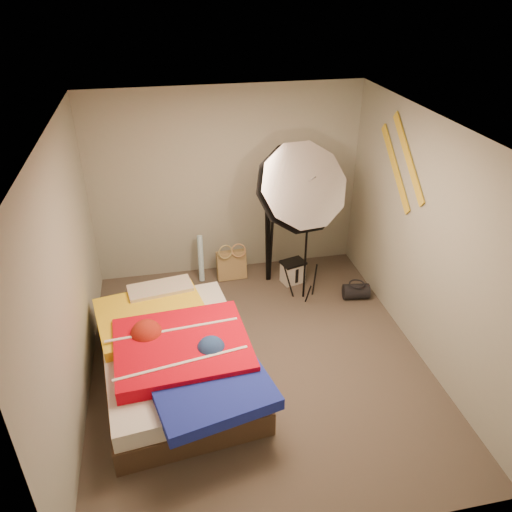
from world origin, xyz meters
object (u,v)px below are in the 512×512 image
object	(u,v)px
camera_case	(293,272)
camera_tripod	(269,225)
wrapping_roll	(201,258)
photo_umbrella	(300,188)
duffel_bag	(356,291)
tote_bag	(232,265)
bed	(177,356)

from	to	relation	value
camera_case	camera_tripod	bearing A→B (deg)	142.52
wrapping_roll	photo_umbrella	size ratio (longest dim) A/B	0.29
wrapping_roll	duffel_bag	xyz separation A→B (m)	(1.88, -0.86, -0.22)
tote_bag	duffel_bag	xyz separation A→B (m)	(1.48, -0.80, -0.10)
tote_bag	bed	bearing A→B (deg)	-117.39
tote_bag	camera_case	distance (m)	0.83
tote_bag	photo_umbrella	bearing A→B (deg)	-51.82
wrapping_roll	camera_case	world-z (taller)	wrapping_roll
wrapping_roll	camera_tripod	xyz separation A→B (m)	(0.88, -0.19, 0.51)
wrapping_roll	duffel_bag	bearing A→B (deg)	-24.48
camera_case	photo_umbrella	distance (m)	1.52
wrapping_roll	duffel_bag	distance (m)	2.08
bed	camera_tripod	xyz separation A→B (m)	(1.32, 1.66, 0.53)
duffel_bag	camera_case	bearing A→B (deg)	150.02
camera_case	duffel_bag	xyz separation A→B (m)	(0.69, -0.54, -0.04)
photo_umbrella	camera_tripod	size ratio (longest dim) A/B	1.51
photo_umbrella	camera_tripod	world-z (taller)	photo_umbrella
tote_bag	duffel_bag	world-z (taller)	tote_bag
camera_case	bed	xyz separation A→B (m)	(-1.63, -1.54, 0.15)
photo_umbrella	wrapping_roll	bearing A→B (deg)	142.03
bed	camera_tripod	distance (m)	2.19
camera_case	bed	size ratio (longest dim) A/B	0.12
tote_bag	wrapping_roll	bearing A→B (deg)	170.40
tote_bag	bed	size ratio (longest dim) A/B	0.17
camera_case	camera_tripod	xyz separation A→B (m)	(-0.31, 0.12, 0.68)
wrapping_roll	duffel_bag	size ratio (longest dim) A/B	1.94
tote_bag	camera_tripod	xyz separation A→B (m)	(0.48, -0.14, 0.63)
bed	camera_case	bearing A→B (deg)	43.35
camera_tripod	bed	bearing A→B (deg)	-128.53
photo_umbrella	camera_tripod	xyz separation A→B (m)	(-0.19, 0.64, -0.74)
photo_umbrella	bed	bearing A→B (deg)	-146.10
camera_case	photo_umbrella	world-z (taller)	photo_umbrella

